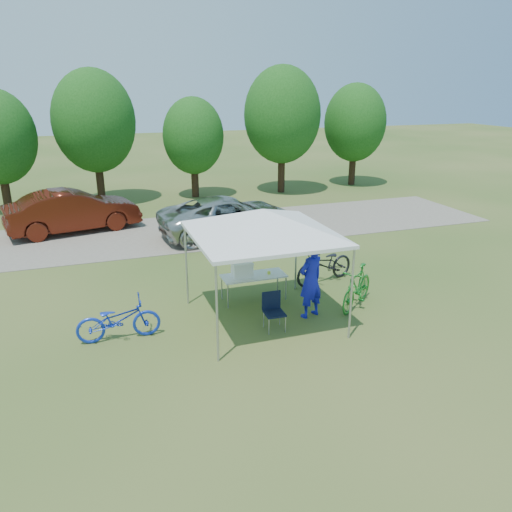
% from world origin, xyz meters
% --- Properties ---
extents(ground, '(100.00, 100.00, 0.00)m').
position_xyz_m(ground, '(0.00, 0.00, 0.00)').
color(ground, '#2D5119').
rests_on(ground, ground).
extents(gravel_strip, '(24.00, 5.00, 0.02)m').
position_xyz_m(gravel_strip, '(0.00, 8.00, 0.01)').
color(gravel_strip, gray).
rests_on(gravel_strip, ground).
extents(canopy, '(4.53, 4.53, 3.00)m').
position_xyz_m(canopy, '(0.00, 0.00, 2.65)').
color(canopy, '#A5A5AA').
rests_on(canopy, ground).
extents(treeline, '(24.89, 4.28, 6.30)m').
position_xyz_m(treeline, '(-0.29, 14.05, 3.53)').
color(treeline, '#382314').
rests_on(treeline, ground).
extents(folding_table, '(1.66, 0.69, 0.68)m').
position_xyz_m(folding_table, '(0.18, 1.18, 0.64)').
color(folding_table, white).
rests_on(folding_table, ground).
extents(folding_chair, '(0.46, 0.47, 0.87)m').
position_xyz_m(folding_chair, '(0.08, -0.49, 0.51)').
color(folding_chair, black).
rests_on(folding_chair, ground).
extents(cooler, '(0.53, 0.36, 0.38)m').
position_xyz_m(cooler, '(-0.13, 1.18, 0.87)').
color(cooler, white).
rests_on(cooler, folding_table).
extents(ice_cream_cup, '(0.09, 0.09, 0.07)m').
position_xyz_m(ice_cream_cup, '(0.59, 1.13, 0.72)').
color(ice_cream_cup, '#D2E335').
rests_on(ice_cream_cup, folding_table).
extents(cyclist, '(0.80, 0.66, 1.88)m').
position_xyz_m(cyclist, '(1.15, -0.19, 0.94)').
color(cyclist, '#161ABA').
rests_on(cyclist, ground).
extents(bike_blue, '(1.82, 0.66, 0.95)m').
position_xyz_m(bike_blue, '(-3.32, 0.12, 0.48)').
color(bike_blue, '#1534BE').
rests_on(bike_blue, ground).
extents(bike_green, '(1.70, 1.51, 1.07)m').
position_xyz_m(bike_green, '(2.49, -0.09, 0.53)').
color(bike_green, '#1B7A23').
rests_on(bike_green, ground).
extents(bike_dark, '(2.12, 1.23, 1.05)m').
position_xyz_m(bike_dark, '(2.48, 1.68, 0.53)').
color(bike_dark, black).
rests_on(bike_dark, ground).
extents(minivan, '(5.36, 2.78, 1.44)m').
position_xyz_m(minivan, '(1.22, 6.97, 0.74)').
color(minivan, '#B4B6B1').
rests_on(minivan, gravel_strip).
extents(sedan, '(5.08, 2.70, 1.59)m').
position_xyz_m(sedan, '(-4.23, 9.45, 0.82)').
color(sedan, '#4D170C').
rests_on(sedan, gravel_strip).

